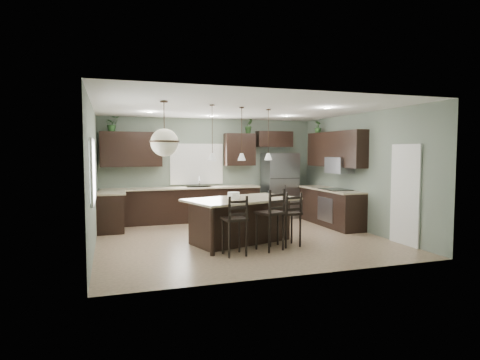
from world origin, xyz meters
name	(u,v)px	position (x,y,z in m)	size (l,w,h in m)	color
ground	(241,239)	(0.00, 0.00, 0.00)	(6.00, 6.00, 0.00)	#9E8466
pantry_door	(405,195)	(2.98, -1.55, 1.02)	(0.04, 0.82, 2.04)	white
window_back	(197,164)	(-0.40, 2.73, 1.55)	(1.35, 0.02, 1.00)	white
window_left	(92,171)	(-2.98, -0.80, 1.55)	(0.02, 1.10, 1.00)	white
left_return_cabs	(110,213)	(-2.70, 1.70, 0.45)	(0.60, 0.90, 0.90)	black
left_return_countertop	(111,193)	(-2.68, 1.70, 0.92)	(0.66, 0.96, 0.04)	#BBAC8D
back_lower_cabs	(183,205)	(-0.85, 2.45, 0.45)	(4.20, 0.60, 0.90)	black
back_countertop	(183,188)	(-0.85, 2.43, 0.92)	(4.20, 0.66, 0.04)	#BBAC8D
sink_inset	(199,187)	(-0.40, 2.43, 0.94)	(0.70, 0.45, 0.01)	gray
faucet	(199,182)	(-0.40, 2.40, 1.08)	(0.02, 0.02, 0.28)	silver
back_upper_left	(131,149)	(-2.15, 2.58, 1.95)	(1.55, 0.34, 0.90)	black
back_upper_right	(240,150)	(0.80, 2.58, 1.95)	(0.85, 0.34, 0.90)	black
fridge_header	(274,139)	(1.85, 2.58, 2.25)	(1.05, 0.34, 0.45)	black
right_lower_cabs	(330,207)	(2.70, 0.87, 0.45)	(0.60, 2.35, 0.90)	black
right_countertop	(330,189)	(2.68, 0.87, 0.92)	(0.66, 2.35, 0.04)	#BBAC8D
cooktop	(335,189)	(2.68, 0.60, 0.94)	(0.58, 0.75, 0.02)	black
wall_oven_front	(325,209)	(2.40, 0.60, 0.45)	(0.01, 0.72, 0.60)	gray
right_upper_cabs	(335,149)	(2.83, 0.87, 1.95)	(0.34, 2.35, 0.90)	black
microwave	(339,165)	(2.78, 0.60, 1.55)	(0.40, 0.75, 0.40)	gray
refrigerator	(280,185)	(1.93, 2.34, 0.93)	(0.90, 0.74, 1.85)	gray
kitchen_island	(242,221)	(-0.11, -0.36, 0.46)	(2.24, 1.27, 0.92)	black
serving_dish	(234,196)	(-0.30, -0.42, 0.99)	(0.24, 0.24, 0.14)	white
bar_stool_left	(234,225)	(-0.56, -1.31, 0.55)	(0.41, 0.41, 1.11)	black
bar_stool_center	(270,219)	(0.20, -1.14, 0.59)	(0.44, 0.44, 1.19)	black
bar_stool_right	(289,219)	(0.69, -0.95, 0.54)	(0.40, 0.40, 1.09)	black
pendant_left	(212,133)	(-0.78, -0.57, 2.25)	(0.17, 0.17, 1.10)	white
pendant_center	(242,134)	(-0.11, -0.36, 2.25)	(0.17, 0.17, 1.10)	white
pendant_right	(268,135)	(0.56, -0.16, 2.25)	(0.17, 0.17, 1.10)	white
chandelier	(164,129)	(-1.74, -0.84, 2.30)	(0.54, 0.54, 1.00)	#F5EBC8
plant_back_left	(112,124)	(-2.61, 2.55, 2.59)	(0.34, 0.29, 0.38)	#234920
plant_back_right	(249,126)	(1.07, 2.55, 2.62)	(0.24, 0.20, 0.44)	#284A20
plant_right_wall	(318,127)	(2.80, 1.75, 2.57)	(0.19, 0.19, 0.34)	#2A5123
room_shell	(241,160)	(0.00, 0.00, 1.70)	(6.00, 6.00, 6.00)	slate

